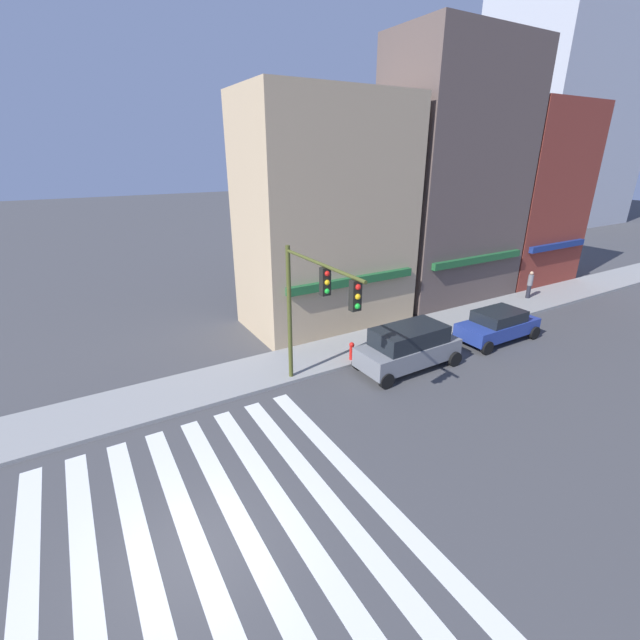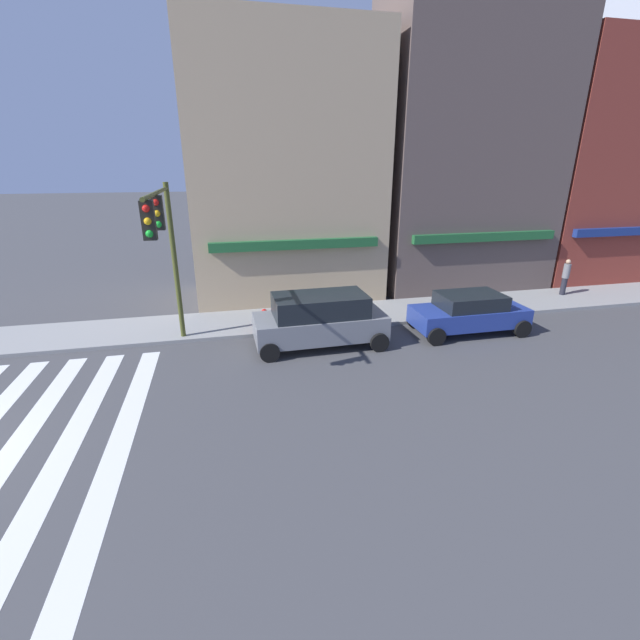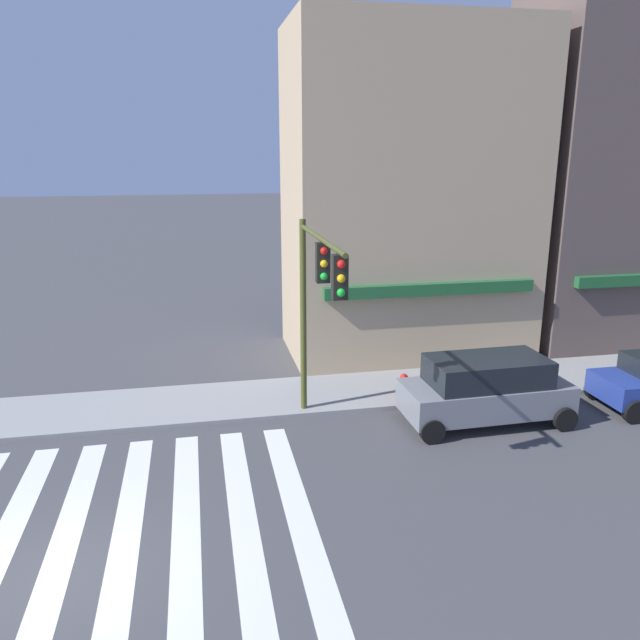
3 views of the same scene
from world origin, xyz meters
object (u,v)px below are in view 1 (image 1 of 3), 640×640
Objects in this scene: suv_grey at (408,347)px; pedestrian_grey_coat at (530,284)px; sedan_blue at (498,325)px; traffic_signal at (313,298)px; fire_hydrant at (352,350)px.

pedestrian_grey_coat is (13.09, 3.22, 0.04)m from suv_grey.
suv_grey reaches higher than sedan_blue.
traffic_signal reaches higher than suv_grey.
suv_grey is at bearing 179.81° from sedan_blue.
traffic_signal is 18.60m from pedestrian_grey_coat.
fire_hydrant is (3.09, 1.91, -3.56)m from traffic_signal.
pedestrian_grey_coat is at bearing 24.06° from sedan_blue.
traffic_signal is 3.23× the size of pedestrian_grey_coat.
fire_hydrant is (-1.84, 1.70, -0.42)m from suv_grey.
fire_hydrant is (-14.93, -1.52, -0.46)m from pedestrian_grey_coat.
suv_grey is 5.63× the size of fire_hydrant.
suv_grey is at bearing -56.57° from pedestrian_grey_coat.
traffic_signal is 1.30× the size of sedan_blue.
pedestrian_grey_coat is at bearing 5.79° from fire_hydrant.
fire_hydrant is at bearing 136.10° from suv_grey.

